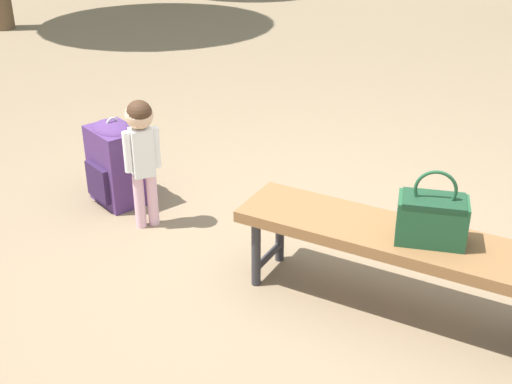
{
  "coord_description": "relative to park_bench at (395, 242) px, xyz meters",
  "views": [
    {
      "loc": [
        -1.89,
        2.78,
        2.09
      ],
      "look_at": [
        0.1,
        0.22,
        0.45
      ],
      "focal_mm": 47.06,
      "sensor_mm": 36.0,
      "label": 1
    }
  ],
  "objects": [
    {
      "name": "ground_plane",
      "position": [
        0.71,
        -0.14,
        -0.39
      ],
      "size": [
        40.0,
        40.0,
        0.0
      ],
      "primitive_type": "plane",
      "color": "#7F6B51",
      "rests_on": "ground"
    },
    {
      "name": "handbag",
      "position": [
        -0.16,
        -0.02,
        0.18
      ],
      "size": [
        0.37,
        0.3,
        0.37
      ],
      "color": "#1E4C2D",
      "rests_on": "park_bench"
    },
    {
      "name": "park_bench",
      "position": [
        0.0,
        0.0,
        0.0
      ],
      "size": [
        1.64,
        0.65,
        0.45
      ],
      "color": "brown",
      "rests_on": "ground"
    },
    {
      "name": "child_standing",
      "position": [
        1.6,
        0.15,
        0.15
      ],
      "size": [
        0.17,
        0.2,
        0.83
      ],
      "color": "#E5B2C6",
      "rests_on": "ground"
    },
    {
      "name": "backpack_large",
      "position": [
        2.0,
        0.04,
        -0.1
      ],
      "size": [
        0.4,
        0.36,
        0.6
      ],
      "color": "#4C2D66",
      "rests_on": "ground"
    }
  ]
}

